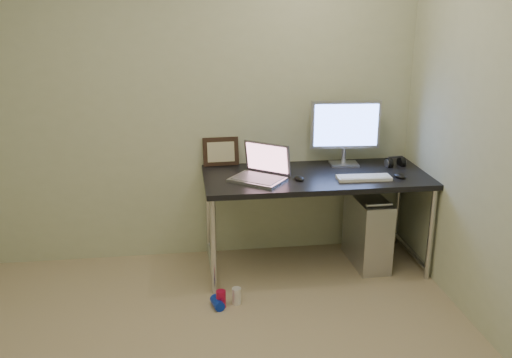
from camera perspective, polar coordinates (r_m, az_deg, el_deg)
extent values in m
cube|color=beige|center=(4.39, -6.68, 7.62)|extent=(3.50, 0.02, 2.50)
cube|color=black|center=(4.28, 6.01, 0.19)|extent=(1.67, 0.73, 0.04)
cylinder|color=silver|center=(4.01, -4.27, -6.81)|extent=(0.04, 0.04, 0.71)
cylinder|color=silver|center=(4.61, -4.79, -3.43)|extent=(0.04, 0.04, 0.71)
cylinder|color=silver|center=(4.38, 17.08, -5.36)|extent=(0.04, 0.04, 0.71)
cylinder|color=silver|center=(4.93, 14.01, -2.43)|extent=(0.04, 0.04, 0.71)
cylinder|color=silver|center=(4.42, -4.46, -8.29)|extent=(0.04, 0.65, 0.04)
cylinder|color=silver|center=(4.76, 15.17, -6.88)|extent=(0.04, 0.65, 0.04)
cube|color=#ADADB2|center=(4.56, 11.06, -5.07)|extent=(0.25, 0.53, 0.55)
cylinder|color=silver|center=(4.26, 12.22, -2.54)|extent=(0.20, 0.03, 0.03)
cylinder|color=silver|center=(4.65, 10.43, -0.67)|extent=(0.20, 0.03, 0.03)
cylinder|color=black|center=(4.77, 9.39, -2.24)|extent=(0.01, 0.16, 0.69)
cylinder|color=black|center=(4.79, 10.48, -2.49)|extent=(0.02, 0.11, 0.71)
cylinder|color=#BA0E36|center=(3.96, -3.52, -11.89)|extent=(0.09, 0.09, 0.12)
cylinder|color=white|center=(4.00, -1.96, -11.60)|extent=(0.08, 0.08, 0.12)
cylinder|color=#0C2CC3|center=(3.97, -3.88, -12.25)|extent=(0.10, 0.14, 0.07)
cube|color=silver|center=(4.11, 0.16, -0.06)|extent=(0.45, 0.43, 0.02)
cube|color=slate|center=(4.10, 0.16, 0.09)|extent=(0.39, 0.37, 0.00)
cube|color=gray|center=(4.19, 1.14, 2.13)|extent=(0.32, 0.26, 0.24)
cube|color=#784B58|center=(4.18, 1.16, 2.10)|extent=(0.29, 0.23, 0.20)
cube|color=silver|center=(4.55, 8.78, 1.50)|extent=(0.23, 0.17, 0.02)
cylinder|color=silver|center=(4.55, 8.75, 2.38)|extent=(0.04, 0.04, 0.12)
cube|color=silver|center=(4.48, 8.94, 5.38)|extent=(0.54, 0.08, 0.37)
cube|color=#6287FF|center=(4.46, 9.02, 5.32)|extent=(0.49, 0.04, 0.33)
cube|color=white|center=(4.21, 10.74, 0.12)|extent=(0.39, 0.14, 0.02)
ellipsoid|color=black|center=(4.31, 14.18, 0.40)|extent=(0.10, 0.13, 0.04)
ellipsoid|color=black|center=(4.14, 4.34, 0.16)|extent=(0.08, 0.11, 0.04)
cylinder|color=black|center=(4.57, 13.12, 1.55)|extent=(0.05, 0.09, 0.09)
cylinder|color=black|center=(4.61, 14.37, 1.59)|extent=(0.05, 0.09, 0.09)
cube|color=black|center=(4.58, 13.79, 2.15)|extent=(0.12, 0.03, 0.01)
cube|color=black|center=(4.47, -3.54, 2.76)|extent=(0.28, 0.09, 0.22)
cylinder|color=silver|center=(4.43, 1.00, 1.76)|extent=(0.01, 0.01, 0.09)
cylinder|color=white|center=(4.42, 1.01, 2.41)|extent=(0.04, 0.04, 0.04)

